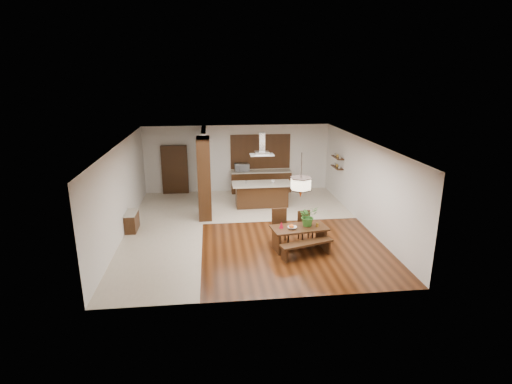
{
  "coord_description": "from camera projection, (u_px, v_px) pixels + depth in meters",
  "views": [
    {
      "loc": [
        -1.13,
        -12.54,
        5.0
      ],
      "look_at": [
        0.3,
        0.0,
        1.25
      ],
      "focal_mm": 28.0,
      "sensor_mm": 36.0,
      "label": 1
    }
  ],
  "objects": [
    {
      "name": "soffit_band",
      "position": [
        247.0,
        143.0,
        12.67
      ],
      "size": [
        8.0,
        9.0,
        0.02
      ],
      "primitive_type": "cube",
      "color": "#432510",
      "rests_on": "room_shell"
    },
    {
      "name": "fruit_bowl",
      "position": [
        292.0,
        228.0,
        11.58
      ],
      "size": [
        0.3,
        0.3,
        0.06
      ],
      "primitive_type": "imported",
      "rotation": [
        0.0,
        0.0,
        -0.18
      ],
      "color": "beige",
      "rests_on": "dining_table"
    },
    {
      "name": "hallway_doorway",
      "position": [
        175.0,
        170.0,
        17.09
      ],
      "size": [
        1.1,
        0.2,
        2.1
      ],
      "primitive_type": "cube",
      "color": "black",
      "rests_on": "ground"
    },
    {
      "name": "foliage_plant",
      "position": [
        308.0,
        216.0,
        11.74
      ],
      "size": [
        0.68,
        0.63,
        0.6
      ],
      "primitive_type": "imported",
      "rotation": [
        0.0,
        0.0,
        0.37
      ],
      "color": "#306A23",
      "rests_on": "dining_table"
    },
    {
      "name": "dining_table",
      "position": [
        299.0,
        233.0,
        11.76
      ],
      "size": [
        1.73,
        1.04,
        0.68
      ],
      "rotation": [
        0.0,
        0.0,
        0.15
      ],
      "color": "black",
      "rests_on": "ground"
    },
    {
      "name": "shelf_upper",
      "position": [
        338.0,
        157.0,
        15.88
      ],
      "size": [
        0.26,
        0.9,
        0.04
      ],
      "primitive_type": "cube",
      "color": "black",
      "rests_on": "room_shell"
    },
    {
      "name": "tile_kitchen",
      "position": [
        272.0,
        203.0,
        16.01
      ],
      "size": [
        5.5,
        4.0,
        0.01
      ],
      "primitive_type": "cube",
      "color": "beige",
      "rests_on": "ground"
    },
    {
      "name": "kitchen_window",
      "position": [
        260.0,
        152.0,
        17.35
      ],
      "size": [
        2.6,
        0.08,
        1.5
      ],
      "primitive_type": "cube",
      "color": "brown",
      "rests_on": "room_shell"
    },
    {
      "name": "partition_stub",
      "position": [
        205.0,
        165.0,
        16.07
      ],
      "size": [
        0.18,
        2.4,
        2.9
      ],
      "primitive_type": "cube",
      "color": "silver",
      "rests_on": "ground"
    },
    {
      "name": "dining_chair_right",
      "position": [
        306.0,
        227.0,
        12.33
      ],
      "size": [
        0.47,
        0.47,
        0.93
      ],
      "primitive_type": null,
      "rotation": [
        0.0,
        0.0,
        0.15
      ],
      "color": "black",
      "rests_on": "ground"
    },
    {
      "name": "room_shell",
      "position": [
        247.0,
        168.0,
        12.9
      ],
      "size": [
        9.0,
        9.04,
        2.92
      ],
      "color": "#351809",
      "rests_on": "ground"
    },
    {
      "name": "hallway_console",
      "position": [
        132.0,
        221.0,
        13.18
      ],
      "size": [
        0.37,
        0.88,
        0.63
      ],
      "primitive_type": "cube",
      "color": "black",
      "rests_on": "ground"
    },
    {
      "name": "microwave",
      "position": [
        242.0,
        167.0,
        17.21
      ],
      "size": [
        0.64,
        0.47,
        0.33
      ],
      "primitive_type": "imported",
      "rotation": [
        0.0,
        0.0,
        0.12
      ],
      "color": "silver",
      "rests_on": "rear_counter"
    },
    {
      "name": "napkin_cone",
      "position": [
        281.0,
        225.0,
        11.61
      ],
      "size": [
        0.16,
        0.16,
        0.2
      ],
      "primitive_type": "cone",
      "rotation": [
        0.0,
        0.0,
        -0.34
      ],
      "color": "#A60B21",
      "rests_on": "dining_table"
    },
    {
      "name": "island_cup",
      "position": [
        273.0,
        182.0,
        15.4
      ],
      "size": [
        0.18,
        0.18,
        0.11
      ],
      "primitive_type": "imported",
      "rotation": [
        0.0,
        0.0,
        -0.38
      ],
      "color": "white",
      "rests_on": "kitchen_island"
    },
    {
      "name": "dining_bench",
      "position": [
        306.0,
        249.0,
        11.3
      ],
      "size": [
        1.61,
        0.79,
        0.44
      ],
      "primitive_type": null,
      "rotation": [
        0.0,
        0.0,
        0.3
      ],
      "color": "black",
      "rests_on": "ground"
    },
    {
      "name": "pendant_lantern",
      "position": [
        301.0,
        175.0,
        11.26
      ],
      "size": [
        0.64,
        0.64,
        1.31
      ],
      "primitive_type": null,
      "color": "#F7E6BD",
      "rests_on": "room_shell"
    },
    {
      "name": "dining_chair_left",
      "position": [
        281.0,
        227.0,
        12.11
      ],
      "size": [
        0.51,
        0.51,
        1.06
      ],
      "primitive_type": null,
      "rotation": [
        0.0,
        0.0,
        0.08
      ],
      "color": "black",
      "rests_on": "ground"
    },
    {
      "name": "gold_ornament",
      "position": [
        317.0,
        225.0,
        11.73
      ],
      "size": [
        0.09,
        0.09,
        0.11
      ],
      "primitive_type": "cylinder",
      "rotation": [
        0.0,
        0.0,
        -0.13
      ],
      "color": "gold",
      "rests_on": "dining_table"
    },
    {
      "name": "shelf_lower",
      "position": [
        337.0,
        167.0,
        15.99
      ],
      "size": [
        0.26,
        0.9,
        0.04
      ],
      "primitive_type": "cube",
      "color": "black",
      "rests_on": "room_shell"
    },
    {
      "name": "rear_counter",
      "position": [
        261.0,
        181.0,
        17.47
      ],
      "size": [
        2.6,
        0.62,
        0.95
      ],
      "color": "black",
      "rests_on": "ground"
    },
    {
      "name": "partition_pier",
      "position": [
        204.0,
        179.0,
        14.07
      ],
      "size": [
        0.45,
        1.0,
        2.9
      ],
      "primitive_type": "cube",
      "color": "black",
      "rests_on": "ground"
    },
    {
      "name": "range_hood",
      "position": [
        262.0,
        144.0,
        15.0
      ],
      "size": [
        0.9,
        0.55,
        0.87
      ],
      "primitive_type": null,
      "color": "silver",
      "rests_on": "room_shell"
    },
    {
      "name": "tile_hallway",
      "position": [
        165.0,
        231.0,
        13.19
      ],
      "size": [
        2.5,
        9.0,
        0.01
      ],
      "primitive_type": "cube",
      "color": "beige",
      "rests_on": "ground"
    },
    {
      "name": "kitchen_island",
      "position": [
        262.0,
        194.0,
        15.56
      ],
      "size": [
        2.3,
        1.01,
        0.95
      ],
      "rotation": [
        0.0,
        0.0,
        0.01
      ],
      "color": "black",
      "rests_on": "ground"
    }
  ]
}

